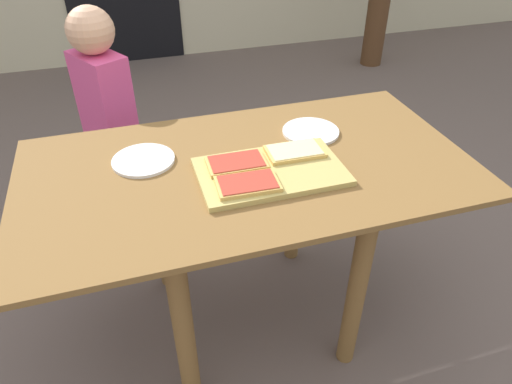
# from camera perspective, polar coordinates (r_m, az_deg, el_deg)

# --- Properties ---
(ground_plane) EXTENTS (16.00, 16.00, 0.00)m
(ground_plane) POSITION_cam_1_polar(r_m,az_deg,el_deg) (1.89, -0.78, -14.88)
(ground_plane) COLOR #63534C
(dining_table) EXTENTS (1.37, 0.74, 0.70)m
(dining_table) POSITION_cam_1_polar(r_m,az_deg,el_deg) (1.48, -0.96, -0.84)
(dining_table) COLOR brown
(dining_table) RESTS_ON ground
(cutting_board) EXTENTS (0.43, 0.26, 0.02)m
(cutting_board) POSITION_cam_1_polar(r_m,az_deg,el_deg) (1.37, 1.83, 2.52)
(cutting_board) COLOR tan
(cutting_board) RESTS_ON dining_table
(pizza_slice_far_right) EXTENTS (0.18, 0.11, 0.01)m
(pizza_slice_far_right) POSITION_cam_1_polar(r_m,az_deg,el_deg) (1.44, 4.76, 5.04)
(pizza_slice_far_right) COLOR #D8AB55
(pizza_slice_far_right) RESTS_ON cutting_board
(pizza_slice_near_left) EXTENTS (0.18, 0.12, 0.01)m
(pizza_slice_near_left) POSITION_cam_1_polar(r_m,az_deg,el_deg) (1.29, -1.04, 1.03)
(pizza_slice_near_left) COLOR #D8AB55
(pizza_slice_near_left) RESTS_ON cutting_board
(pizza_slice_far_left) EXTENTS (0.18, 0.11, 0.01)m
(pizza_slice_far_left) POSITION_cam_1_polar(r_m,az_deg,el_deg) (1.38, -2.41, 3.61)
(pizza_slice_far_left) COLOR #D8AB55
(pizza_slice_far_left) RESTS_ON cutting_board
(plate_white_right) EXTENTS (0.19, 0.19, 0.01)m
(plate_white_right) POSITION_cam_1_polar(r_m,az_deg,el_deg) (1.60, 6.74, 7.40)
(plate_white_right) COLOR white
(plate_white_right) RESTS_ON dining_table
(plate_white_left) EXTENTS (0.19, 0.19, 0.01)m
(plate_white_left) POSITION_cam_1_polar(r_m,az_deg,el_deg) (1.47, -13.67, 3.83)
(plate_white_left) COLOR white
(plate_white_left) RESTS_ON dining_table
(child_left) EXTENTS (0.24, 0.28, 1.02)m
(child_left) POSITION_cam_1_polar(r_m,az_deg,el_deg) (2.07, -17.82, 9.42)
(child_left) COLOR #3F3069
(child_left) RESTS_ON ground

